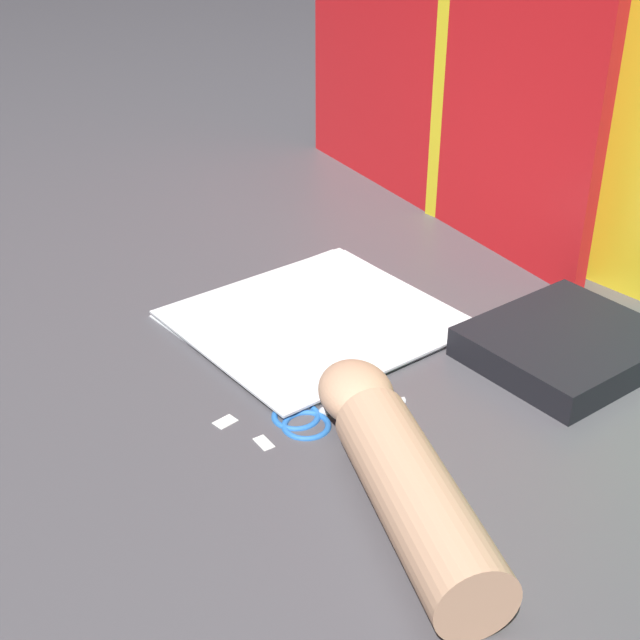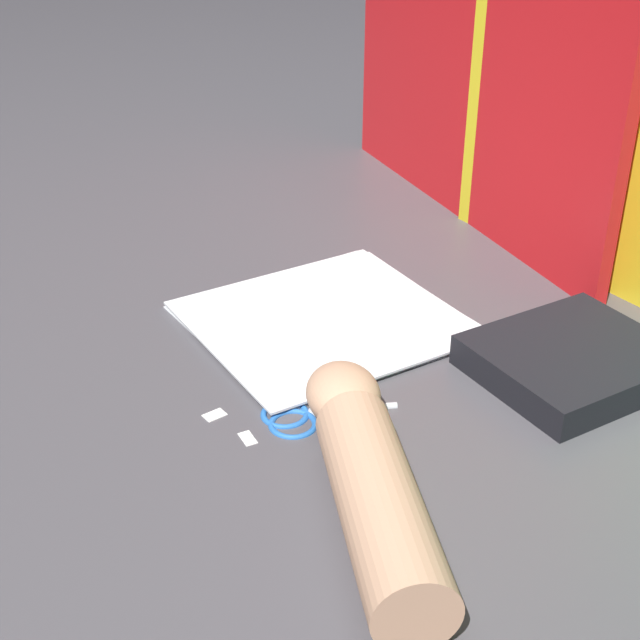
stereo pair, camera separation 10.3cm
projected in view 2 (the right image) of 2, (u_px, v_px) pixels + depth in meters
ground_plane at (333, 358)px, 1.07m from camera, size 6.00×6.00×0.00m
backdrop_panel_left at (475, 32)px, 1.33m from camera, size 0.71×0.14×0.58m
backdrop_panel_center at (617, 91)px, 1.13m from camera, size 0.52×0.03×0.53m
paper_stack at (326, 319)px, 1.15m from camera, size 0.31×0.33×0.01m
book_closed at (573, 360)px, 1.03m from camera, size 0.19×0.22×0.04m
scissors at (306, 411)px, 0.97m from camera, size 0.09×0.16×0.01m
hand_forearm at (370, 477)px, 0.82m from camera, size 0.36×0.21×0.08m
paper_scrap_near at (248, 438)px, 0.93m from camera, size 0.03×0.02×0.00m
paper_scrap_mid at (215, 415)px, 0.97m from camera, size 0.02×0.03×0.00m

